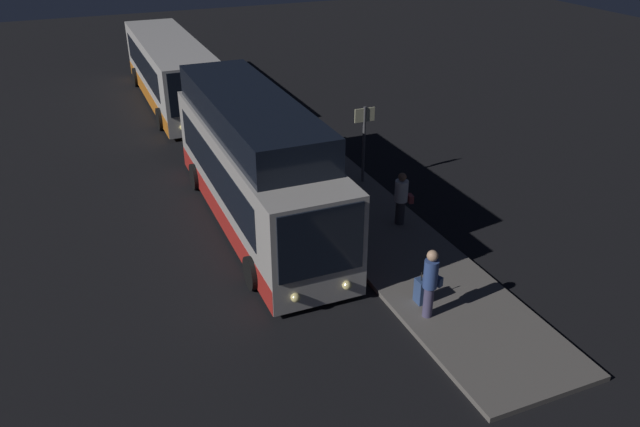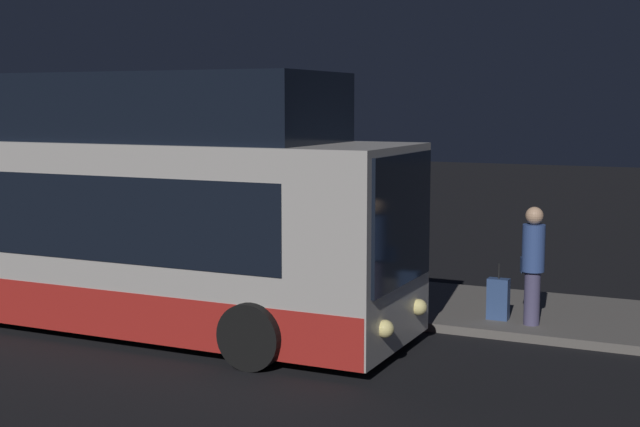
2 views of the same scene
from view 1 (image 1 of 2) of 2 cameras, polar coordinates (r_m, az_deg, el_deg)
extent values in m
plane|color=black|center=(20.00, -5.73, -0.50)|extent=(80.00, 80.00, 0.00)
cube|color=#605B56|center=(20.97, 2.49, 1.22)|extent=(20.00, 3.10, 0.14)
cube|color=#B2ADA8|center=(19.17, -5.87, 3.40)|extent=(10.29, 2.48, 2.80)
cube|color=#B2231E|center=(19.62, -5.73, 0.61)|extent=(10.24, 2.50, 0.70)
cube|color=black|center=(19.27, -6.15, 4.60)|extent=(8.43, 2.51, 1.23)
cube|color=black|center=(14.64, 0.13, -2.73)|extent=(0.06, 2.18, 1.79)
sphere|color=#F9E58C|center=(15.58, 2.48, -6.58)|extent=(0.24, 0.24, 0.24)
sphere|color=#F9E58C|center=(15.15, -2.25, -7.69)|extent=(0.24, 0.24, 0.24)
cylinder|color=black|center=(17.15, 1.79, -3.70)|extent=(0.91, 0.30, 0.91)
cylinder|color=black|center=(16.43, -6.16, -5.40)|extent=(0.91, 0.30, 0.91)
cylinder|color=black|center=(22.74, -5.17, 4.37)|extent=(0.91, 0.30, 0.91)
cylinder|color=black|center=(22.20, -11.27, 3.34)|extent=(0.91, 0.30, 0.91)
cube|color=black|center=(18.86, -6.53, 9.17)|extent=(8.74, 2.28, 1.02)
cube|color=silver|center=(31.88, -13.46, 12.66)|extent=(11.45, 2.59, 2.83)
cube|color=orange|center=(32.15, -13.26, 10.82)|extent=(11.39, 2.61, 0.70)
cube|color=black|center=(32.07, -13.63, 13.35)|extent=(9.39, 2.62, 1.25)
cube|color=black|center=(26.31, -11.21, 10.75)|extent=(0.06, 2.28, 1.81)
sphere|color=#F9E58C|center=(26.85, -9.45, 8.15)|extent=(0.24, 0.24, 0.24)
sphere|color=#F9E58C|center=(26.59, -12.44, 7.68)|extent=(0.24, 0.24, 0.24)
cylinder|color=black|center=(28.75, -9.22, 9.18)|extent=(0.97, 0.30, 0.97)
cylinder|color=black|center=(28.30, -14.34, 8.38)|extent=(0.97, 0.30, 0.97)
cylinder|color=black|center=(35.75, -12.27, 12.51)|extent=(0.97, 0.30, 0.97)
cylinder|color=black|center=(35.39, -16.44, 11.88)|extent=(0.97, 0.30, 0.97)
cylinder|color=#4C476B|center=(15.33, 9.86, -7.92)|extent=(0.31, 0.31, 0.83)
cylinder|color=#334C8C|center=(14.90, 10.10, -5.47)|extent=(0.45, 0.45, 0.73)
sphere|color=tan|center=(14.63, 10.26, -3.83)|extent=(0.27, 0.27, 0.27)
cube|color=#334C7F|center=(15.26, 10.62, -6.06)|extent=(0.31, 0.23, 0.24)
cylinder|color=#2D2D33|center=(19.34, 7.32, 0.13)|extent=(0.33, 0.33, 0.77)
cylinder|color=silver|center=(19.02, 7.45, 2.06)|extent=(0.47, 0.47, 0.67)
sphere|color=brown|center=(18.83, 7.54, 3.33)|extent=(0.25, 0.25, 0.25)
cube|color=maroon|center=(19.24, 8.25, 1.37)|extent=(0.30, 0.19, 0.24)
cube|color=#334C7F|center=(15.81, 9.14, -7.04)|extent=(0.33, 0.19, 0.65)
cylinder|color=black|center=(15.56, 9.26, -5.68)|extent=(0.02, 0.02, 0.24)
cylinder|color=#4C4C51|center=(21.72, 4.01, 6.27)|extent=(0.10, 0.10, 2.74)
cube|color=beige|center=(21.35, 4.11, 8.97)|extent=(0.04, 0.74, 0.47)
camera|label=2|loc=(11.49, -52.82, -15.26)|focal=50.00mm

